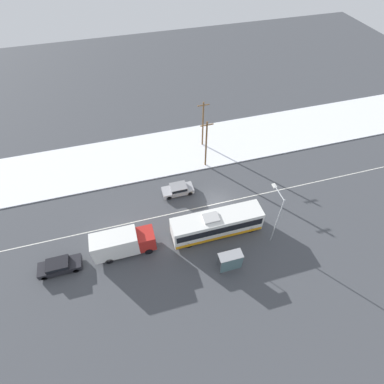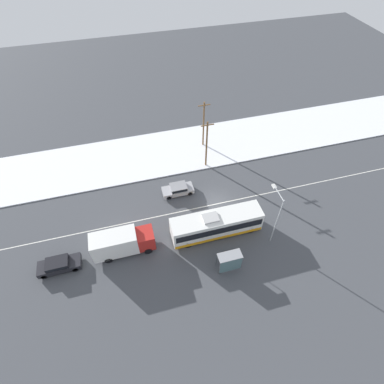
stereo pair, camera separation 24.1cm
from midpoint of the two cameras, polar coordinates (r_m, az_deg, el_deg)
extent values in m
plane|color=#424449|center=(39.62, 4.62, -2.24)|extent=(120.00, 120.00, 0.00)
cube|color=white|center=(47.59, -0.06, 8.51)|extent=(80.00, 10.35, 0.12)
cube|color=silver|center=(39.62, 4.62, -2.23)|extent=(60.00, 0.12, 0.00)
cube|color=white|center=(35.59, 4.56, -6.05)|extent=(10.80, 2.55, 2.74)
cube|color=black|center=(35.32, 4.60, -5.74)|extent=(10.37, 2.57, 1.04)
cube|color=orange|center=(36.50, 4.46, -7.08)|extent=(10.70, 2.57, 0.49)
cube|color=#B2B2B2|center=(34.20, 3.43, -4.90)|extent=(1.80, 1.40, 0.24)
cylinder|color=black|center=(37.07, 10.93, -7.01)|extent=(1.00, 0.28, 1.00)
cylinder|color=black|center=(38.23, 9.61, -4.34)|extent=(1.00, 0.28, 1.00)
cylinder|color=black|center=(35.25, -0.88, -9.96)|extent=(1.00, 0.28, 1.00)
cylinder|color=black|center=(36.46, -1.82, -7.04)|extent=(1.00, 0.28, 1.00)
cube|color=silver|center=(34.75, -14.66, -9.59)|extent=(5.04, 2.30, 2.75)
cube|color=red|center=(34.82, -8.91, -8.74)|extent=(1.90, 2.18, 2.14)
cube|color=black|center=(34.48, -7.47, -8.03)|extent=(0.06, 1.95, 0.94)
cylinder|color=black|center=(35.21, -8.41, -11.08)|extent=(0.90, 0.26, 0.90)
cylinder|color=black|center=(36.32, -8.98, -8.40)|extent=(0.90, 0.26, 0.90)
cylinder|color=black|center=(35.50, -15.68, -12.48)|extent=(0.90, 0.26, 0.90)
cylinder|color=black|center=(36.60, -15.96, -9.77)|extent=(0.90, 0.26, 0.90)
cube|color=#9E9EA3|center=(40.38, -2.90, 0.34)|extent=(4.17, 1.80, 0.64)
cube|color=gray|center=(39.97, -2.79, 0.93)|extent=(2.17, 1.66, 0.51)
cube|color=black|center=(39.96, -2.79, 0.94)|extent=(2.00, 1.69, 0.41)
cylinder|color=black|center=(39.87, -4.55, -1.09)|extent=(0.64, 0.22, 0.64)
cylinder|color=black|center=(40.91, -5.04, 0.53)|extent=(0.64, 0.22, 0.64)
cylinder|color=black|center=(40.26, -0.57, -0.25)|extent=(0.64, 0.22, 0.64)
cylinder|color=black|center=(41.29, -1.15, 1.33)|extent=(0.64, 0.22, 0.64)
cube|color=black|center=(36.77, -23.99, -12.83)|extent=(4.57, 1.80, 0.72)
cube|color=black|center=(36.31, -24.46, -12.38)|extent=(2.38, 1.66, 0.48)
cube|color=black|center=(36.30, -24.46, -12.37)|extent=(2.19, 1.69, 0.38)
cylinder|color=black|center=(36.19, -21.41, -13.72)|extent=(0.64, 0.22, 0.64)
cylinder|color=black|center=(37.01, -21.46, -11.61)|extent=(0.64, 0.22, 0.64)
cylinder|color=black|center=(37.06, -26.45, -14.45)|extent=(0.64, 0.22, 0.64)
cylinder|color=black|center=(37.87, -26.34, -12.37)|extent=(0.64, 0.22, 0.64)
cylinder|color=#23232D|center=(34.66, 5.88, -12.36)|extent=(0.12, 0.12, 0.77)
cylinder|color=#23232D|center=(34.72, 6.25, -12.26)|extent=(0.12, 0.12, 0.77)
cube|color=black|center=(34.09, 6.16, -11.73)|extent=(0.40, 0.22, 0.64)
sphere|color=tan|center=(33.70, 6.22, -11.34)|extent=(0.27, 0.27, 0.27)
cylinder|color=black|center=(34.06, 5.75, -11.87)|extent=(0.10, 0.10, 0.60)
cylinder|color=black|center=(34.17, 6.56, -11.65)|extent=(0.10, 0.10, 0.60)
cube|color=gray|center=(32.60, 7.19, -11.89)|extent=(2.59, 1.20, 0.06)
cube|color=slate|center=(33.37, 7.35, -13.72)|extent=(2.49, 0.04, 2.16)
cylinder|color=#474C51|center=(33.60, 4.60, -12.67)|extent=(0.08, 0.08, 2.34)
cylinder|color=#474C51|center=(34.21, 8.67, -11.57)|extent=(0.08, 0.08, 2.34)
cylinder|color=#474C51|center=(33.12, 5.25, -14.28)|extent=(0.08, 0.08, 2.34)
cylinder|color=#474C51|center=(33.73, 9.38, -13.13)|extent=(0.08, 0.08, 2.34)
cylinder|color=#9EA3A8|center=(34.39, 15.69, -5.44)|extent=(0.14, 0.14, 7.41)
cylinder|color=#9EA3A8|center=(32.29, 16.10, -0.16)|extent=(0.10, 2.23, 0.10)
cube|color=silver|center=(32.95, 15.22, 1.15)|extent=(0.36, 0.60, 0.16)
cylinder|color=brown|center=(42.12, 2.54, 8.94)|extent=(0.24, 0.24, 7.65)
cube|color=brown|center=(40.10, 2.70, 12.63)|extent=(1.80, 0.12, 0.12)
cylinder|color=brown|center=(45.86, 1.93, 12.67)|extent=(0.24, 0.24, 7.65)
cube|color=brown|center=(44.01, 2.04, 16.20)|extent=(1.80, 0.12, 0.12)
camera|label=1|loc=(0.12, -90.18, -0.20)|focal=28.00mm
camera|label=2|loc=(0.12, 89.82, 0.20)|focal=28.00mm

